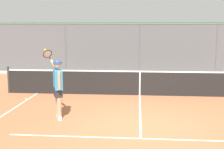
{
  "coord_description": "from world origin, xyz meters",
  "views": [
    {
      "loc": [
        0.1,
        7.67,
        2.57
      ],
      "look_at": [
        0.94,
        -2.17,
        1.05
      ],
      "focal_mm": 48.05,
      "sensor_mm": 36.0,
      "label": 1
    }
  ],
  "objects": [
    {
      "name": "ground_plane",
      "position": [
        0.0,
        0.0,
        0.0
      ],
      "size": [
        60.0,
        60.0,
        0.0
      ],
      "primitive_type": "plane",
      "color": "#A8603D"
    },
    {
      "name": "court_line_markings",
      "position": [
        0.0,
        1.26,
        0.0
      ],
      "size": [
        8.23,
        8.49,
        0.01
      ],
      "color": "white",
      "rests_on": "ground"
    },
    {
      "name": "fence_backdrop",
      "position": [
        0.0,
        -9.67,
        1.44
      ],
      "size": [
        19.68,
        1.37,
        2.91
      ],
      "color": "#565B60",
      "rests_on": "ground"
    },
    {
      "name": "tennis_net",
      "position": [
        0.0,
        -3.76,
        0.49
      ],
      "size": [
        10.57,
        0.09,
        1.07
      ],
      "color": "#2D2D2D",
      "rests_on": "ground"
    },
    {
      "name": "tennis_player",
      "position": [
        2.37,
        -0.58,
        0.97
      ],
      "size": [
        0.85,
        1.2,
        1.95
      ],
      "rotation": [
        0.0,
        0.0,
        -1.18
      ],
      "color": "silver",
      "rests_on": "ground"
    },
    {
      "name": "tennis_ball_near_net",
      "position": [
        4.12,
        -2.62,
        0.03
      ],
      "size": [
        0.07,
        0.07,
        0.07
      ],
      "primitive_type": "sphere",
      "color": "#D6E042",
      "rests_on": "ground"
    }
  ]
}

